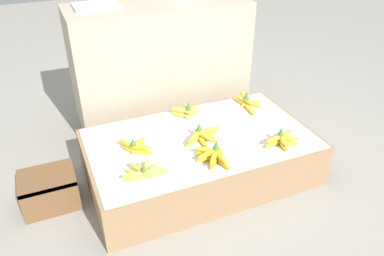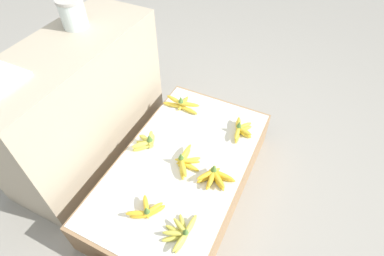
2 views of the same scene
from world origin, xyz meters
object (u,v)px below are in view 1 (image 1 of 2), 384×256
object	(u,v)px
banana_bunch_front_left	(143,171)
banana_bunch_back_midright	(247,102)
banana_bunch_front_midright	(282,139)
banana_bunch_middle_midleft	(202,136)
wooden_crate	(49,190)
banana_bunch_front_midleft	(214,155)
banana_bunch_back_midleft	(187,111)
foam_tray_white	(96,6)
banana_bunch_middle_left	(136,146)

from	to	relation	value
banana_bunch_front_left	banana_bunch_back_midright	size ratio (longest dim) A/B	0.85
banana_bunch_front_left	banana_bunch_front_midright	world-z (taller)	banana_bunch_front_midright
banana_bunch_middle_midleft	banana_bunch_front_midright	bearing A→B (deg)	-28.40
wooden_crate	banana_bunch_front_midright	bearing A→B (deg)	-14.54
wooden_crate	banana_bunch_front_midleft	xyz separation A→B (m)	(0.81, -0.30, 0.20)
banana_bunch_back_midleft	foam_tray_white	bearing A→B (deg)	126.86
wooden_crate	banana_bunch_front_midleft	distance (m)	0.88
banana_bunch_middle_left	banana_bunch_front_midleft	bearing A→B (deg)	-34.60
banana_bunch_middle_left	foam_tray_white	xyz separation A→B (m)	(0.01, 0.75, 0.56)
banana_bunch_front_left	banana_bunch_middle_midleft	distance (m)	0.42
banana_bunch_front_left	banana_bunch_front_midright	size ratio (longest dim) A/B	1.12
banana_bunch_front_left	banana_bunch_middle_midleft	world-z (taller)	banana_bunch_middle_midleft
banana_bunch_middle_midleft	banana_bunch_back_midright	distance (m)	0.49
banana_bunch_back_midright	foam_tray_white	size ratio (longest dim) A/B	1.00
banana_bunch_back_midleft	banana_bunch_back_midright	distance (m)	0.40
banana_bunch_middle_left	banana_bunch_back_midleft	xyz separation A→B (m)	(0.39, 0.24, 0.00)
banana_bunch_middle_left	banana_bunch_middle_midleft	size ratio (longest dim) A/B	0.70
foam_tray_white	wooden_crate	bearing A→B (deg)	-124.71
wooden_crate	banana_bunch_middle_left	world-z (taller)	banana_bunch_middle_left
banana_bunch_front_left	banana_bunch_middle_midleft	bearing A→B (deg)	24.01
banana_bunch_front_left	wooden_crate	bearing A→B (deg)	147.56
banana_bunch_front_midleft	banana_bunch_back_midleft	world-z (taller)	banana_bunch_back_midleft
banana_bunch_middle_left	wooden_crate	bearing A→B (deg)	171.61
banana_bunch_front_midleft	banana_bunch_front_midright	xyz separation A→B (m)	(0.41, -0.01, -0.00)
banana_bunch_middle_midleft	banana_bunch_front_left	bearing A→B (deg)	-155.99
banana_bunch_middle_left	banana_bunch_back_midleft	bearing A→B (deg)	31.63
wooden_crate	banana_bunch_middle_midleft	world-z (taller)	banana_bunch_middle_midleft
banana_bunch_front_left	foam_tray_white	size ratio (longest dim) A/B	0.85
banana_bunch_middle_left	banana_bunch_back_midright	distance (m)	0.82
banana_bunch_front_midleft	banana_bunch_back_midright	xyz separation A→B (m)	(0.45, 0.44, -0.00)
banana_bunch_back_midright	wooden_crate	bearing A→B (deg)	-173.77
wooden_crate	banana_bunch_middle_midleft	size ratio (longest dim) A/B	1.16
wooden_crate	foam_tray_white	distance (m)	1.12
wooden_crate	banana_bunch_front_midright	distance (m)	1.27
banana_bunch_front_midleft	banana_bunch_back_midleft	size ratio (longest dim) A/B	1.11
banana_bunch_front_midleft	banana_bunch_back_midleft	distance (m)	0.48
wooden_crate	banana_bunch_front_left	bearing A→B (deg)	-32.44
banana_bunch_back_midleft	foam_tray_white	distance (m)	0.85
banana_bunch_front_midleft	banana_bunch_middle_midleft	size ratio (longest dim) A/B	0.86
wooden_crate	banana_bunch_back_midleft	size ratio (longest dim) A/B	1.51
banana_bunch_front_left	banana_bunch_front_midleft	world-z (taller)	banana_bunch_front_midleft
banana_bunch_front_left	foam_tray_white	distance (m)	1.12
wooden_crate	banana_bunch_back_midleft	bearing A→B (deg)	11.44
banana_bunch_middle_left	banana_bunch_back_midleft	world-z (taller)	banana_bunch_back_midleft
foam_tray_white	banana_bunch_middle_left	bearing A→B (deg)	-90.74
banana_bunch_back_midright	banana_bunch_middle_midleft	bearing A→B (deg)	-150.27
banana_bunch_front_midright	banana_bunch_middle_midleft	bearing A→B (deg)	151.60
banana_bunch_back_midright	banana_bunch_front_midright	bearing A→B (deg)	-95.96
banana_bunch_middle_midleft	foam_tray_white	xyz separation A→B (m)	(-0.36, 0.79, 0.56)
banana_bunch_back_midleft	banana_bunch_front_midleft	bearing A→B (deg)	-96.04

